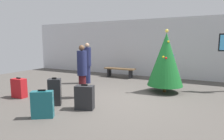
{
  "coord_description": "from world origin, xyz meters",
  "views": [
    {
      "loc": [
        2.4,
        -5.2,
        1.75
      ],
      "look_at": [
        -0.34,
        0.18,
        0.9
      ],
      "focal_mm": 30.85,
      "sensor_mm": 36.0,
      "label": 1
    }
  ],
  "objects": [
    {
      "name": "holiday_tree",
      "position": [
        1.01,
        1.69,
        1.17
      ],
      "size": [
        1.25,
        1.25,
        2.23
      ],
      "color": "#4C3319",
      "rests_on": "ground_plane"
    },
    {
      "name": "suitcase_1",
      "position": [
        -0.49,
        -1.13,
        0.32
      ],
      "size": [
        0.54,
        0.4,
        0.68
      ],
      "color": "#232326",
      "rests_on": "ground_plane"
    },
    {
      "name": "waiting_bench",
      "position": [
        -1.67,
        3.64,
        0.36
      ],
      "size": [
        1.61,
        0.44,
        0.48
      ],
      "color": "brown",
      "rests_on": "ground_plane"
    },
    {
      "name": "ground_plane",
      "position": [
        0.0,
        0.0,
        0.0
      ],
      "size": [
        16.0,
        16.0,
        0.0
      ],
      "primitive_type": "plane",
      "color": "#514C47"
    },
    {
      "name": "back_wall",
      "position": [
        0.0,
        4.68,
        1.49
      ],
      "size": [
        16.0,
        0.2,
        2.97
      ],
      "primitive_type": "cube",
      "color": "silver",
      "rests_on": "ground_plane"
    },
    {
      "name": "traveller_0",
      "position": [
        -2.32,
        1.69,
        0.93
      ],
      "size": [
        0.44,
        0.44,
        1.75
      ],
      "color": "#1E234C",
      "rests_on": "ground_plane"
    },
    {
      "name": "suitcase_3",
      "position": [
        -3.02,
        -1.17,
        0.31
      ],
      "size": [
        0.47,
        0.27,
        0.66
      ],
      "color": "#B2191E",
      "rests_on": "ground_plane"
    },
    {
      "name": "suitcase_2",
      "position": [
        -1.44,
        -1.23,
        0.38
      ],
      "size": [
        0.43,
        0.4,
        0.8
      ],
      "color": "#232326",
      "rests_on": "ground_plane"
    },
    {
      "name": "traveller_1",
      "position": [
        -1.19,
        -0.25,
        0.89
      ],
      "size": [
        0.39,
        0.39,
        1.69
      ],
      "color": "#4C1419",
      "rests_on": "ground_plane"
    },
    {
      "name": "suitcase_0",
      "position": [
        -1.02,
        -2.08,
        0.32
      ],
      "size": [
        0.52,
        0.44,
        0.68
      ],
      "color": "#19606B",
      "rests_on": "ground_plane"
    }
  ]
}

